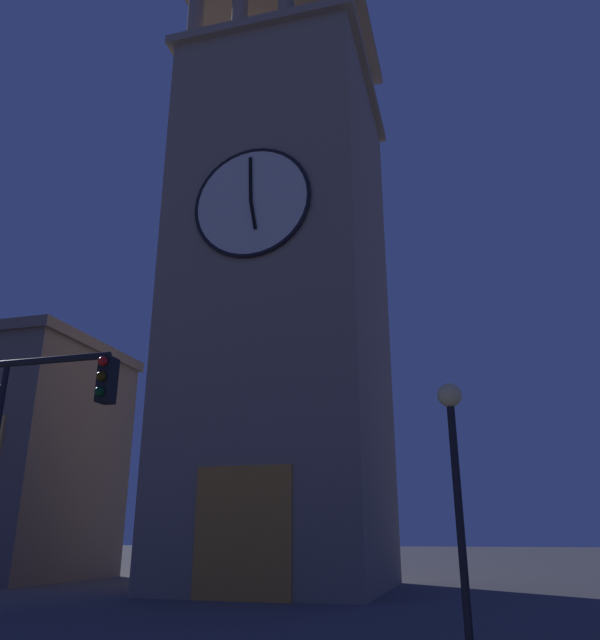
# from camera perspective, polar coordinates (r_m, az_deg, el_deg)

# --- Properties ---
(ground_plane) EXTENTS (200.00, 200.00, 0.00)m
(ground_plane) POSITION_cam_1_polar(r_m,az_deg,el_deg) (23.45, -10.19, -23.59)
(ground_plane) COLOR #4C4C51
(clocktower) EXTENTS (8.20, 9.57, 28.82)m
(clocktower) POSITION_cam_1_polar(r_m,az_deg,el_deg) (26.44, -1.30, 2.25)
(clocktower) COLOR gray
(clocktower) RESTS_ON ground_plane
(street_lamp) EXTENTS (0.44, 0.44, 4.51)m
(street_lamp) POSITION_cam_1_polar(r_m,az_deg,el_deg) (11.46, 14.08, -12.08)
(street_lamp) COLOR black
(street_lamp) RESTS_ON ground_plane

